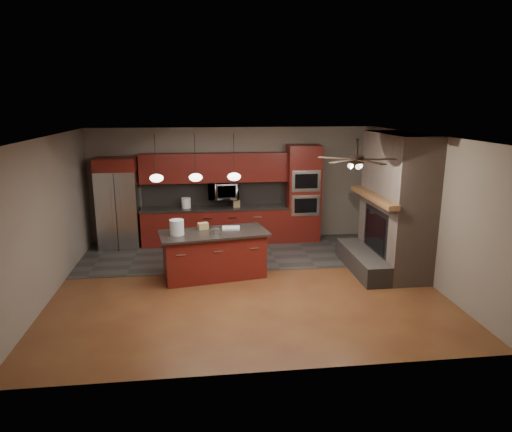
{
  "coord_description": "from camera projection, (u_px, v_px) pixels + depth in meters",
  "views": [
    {
      "loc": [
        -0.78,
        -8.17,
        3.38
      ],
      "look_at": [
        0.27,
        0.6,
        1.18
      ],
      "focal_mm": 32.0,
      "sensor_mm": 36.0,
      "label": 1
    }
  ],
  "objects": [
    {
      "name": "oven_tower",
      "position": [
        303.0,
        193.0,
        11.28
      ],
      "size": [
        0.8,
        0.63,
        2.38
      ],
      "color": "#611511",
      "rests_on": "ground"
    },
    {
      "name": "ceiling_fan",
      "position": [
        357.0,
        159.0,
        7.62
      ],
      "size": [
        1.27,
        1.33,
        0.41
      ],
      "color": "black",
      "rests_on": "ceiling"
    },
    {
      "name": "fireplace_column",
      "position": [
        393.0,
        209.0,
        9.2
      ],
      "size": [
        1.3,
        2.1,
        2.8
      ],
      "color": "#786356",
      "rests_on": "ground"
    },
    {
      "name": "ground",
      "position": [
        246.0,
        283.0,
        8.78
      ],
      "size": [
        7.0,
        7.0,
        0.0
      ],
      "primitive_type": "plane",
      "color": "brown",
      "rests_on": "ground"
    },
    {
      "name": "cardboard_box",
      "position": [
        203.0,
        226.0,
        9.1
      ],
      "size": [
        0.23,
        0.2,
        0.13
      ],
      "primitive_type": "cube",
      "rotation": [
        0.0,
        0.0,
        0.32
      ],
      "color": "#A28A54",
      "rests_on": "kitchen_island"
    },
    {
      "name": "microwave",
      "position": [
        223.0,
        190.0,
        11.08
      ],
      "size": [
        0.73,
        0.41,
        0.5
      ],
      "primitive_type": "imported",
      "color": "silver",
      "rests_on": "back_cabinetry"
    },
    {
      "name": "paint_can",
      "position": [
        215.0,
        232.0,
        8.73
      ],
      "size": [
        0.18,
        0.18,
        0.11
      ],
      "primitive_type": "cylinder",
      "rotation": [
        0.0,
        0.0,
        -0.15
      ],
      "color": "#A7A8AC",
      "rests_on": "kitchen_island"
    },
    {
      "name": "pendant_right",
      "position": [
        234.0,
        176.0,
        8.96
      ],
      "size": [
        0.26,
        0.26,
        0.92
      ],
      "color": "black",
      "rests_on": "ceiling"
    },
    {
      "name": "ceiling",
      "position": [
        245.0,
        136.0,
        8.1
      ],
      "size": [
        7.0,
        6.0,
        0.02
      ],
      "primitive_type": "cube",
      "color": "white",
      "rests_on": "back_wall"
    },
    {
      "name": "slate_tile_patch",
      "position": [
        238.0,
        253.0,
        10.51
      ],
      "size": [
        7.0,
        2.4,
        0.01
      ],
      "primitive_type": "cube",
      "color": "#373431",
      "rests_on": "ground"
    },
    {
      "name": "pendant_left",
      "position": [
        157.0,
        178.0,
        8.78
      ],
      "size": [
        0.26,
        0.26,
        0.92
      ],
      "color": "black",
      "rests_on": "ceiling"
    },
    {
      "name": "back_wall",
      "position": [
        234.0,
        184.0,
        11.33
      ],
      "size": [
        7.0,
        0.02,
        2.8
      ],
      "primitive_type": "cube",
      "color": "#74695D",
      "rests_on": "ground"
    },
    {
      "name": "paint_tray",
      "position": [
        231.0,
        228.0,
        9.13
      ],
      "size": [
        0.36,
        0.27,
        0.03
      ],
      "primitive_type": "cube",
      "rotation": [
        0.0,
        0.0,
        -0.08
      ],
      "color": "silver",
      "rests_on": "kitchen_island"
    },
    {
      "name": "counter_bucket",
      "position": [
        186.0,
        203.0,
        10.99
      ],
      "size": [
        0.26,
        0.26,
        0.25
      ],
      "primitive_type": "cylinder",
      "rotation": [
        0.0,
        0.0,
        -0.2
      ],
      "color": "white",
      "rests_on": "back_cabinetry"
    },
    {
      "name": "counter_box",
      "position": [
        236.0,
        203.0,
        11.1
      ],
      "size": [
        0.17,
        0.13,
        0.18
      ],
      "primitive_type": "cube",
      "rotation": [
        0.0,
        0.0,
        0.05
      ],
      "color": "olive",
      "rests_on": "back_cabinetry"
    },
    {
      "name": "pendant_center",
      "position": [
        196.0,
        177.0,
        8.87
      ],
      "size": [
        0.26,
        0.26,
        0.92
      ],
      "color": "black",
      "rests_on": "ceiling"
    },
    {
      "name": "right_wall",
      "position": [
        425.0,
        207.0,
        8.84
      ],
      "size": [
        0.02,
        6.0,
        2.8
      ],
      "primitive_type": "cube",
      "color": "#74695D",
      "rests_on": "ground"
    },
    {
      "name": "kitchen_island",
      "position": [
        214.0,
        254.0,
        9.01
      ],
      "size": [
        2.22,
        1.29,
        0.92
      ],
      "rotation": [
        0.0,
        0.0,
        0.17
      ],
      "color": "#611511",
      "rests_on": "ground"
    },
    {
      "name": "left_wall",
      "position": [
        48.0,
        218.0,
        8.03
      ],
      "size": [
        0.02,
        6.0,
        2.8
      ],
      "primitive_type": "cube",
      "color": "#74695D",
      "rests_on": "ground"
    },
    {
      "name": "refrigerator",
      "position": [
        118.0,
        203.0,
        10.72
      ],
      "size": [
        0.92,
        0.75,
        2.15
      ],
      "color": "silver",
      "rests_on": "ground"
    },
    {
      "name": "white_bucket",
      "position": [
        177.0,
        227.0,
        8.69
      ],
      "size": [
        0.36,
        0.36,
        0.29
      ],
      "primitive_type": "cylinder",
      "rotation": [
        0.0,
        0.0,
        0.43
      ],
      "color": "silver",
      "rests_on": "kitchen_island"
    },
    {
      "name": "back_cabinetry",
      "position": [
        215.0,
        207.0,
        11.15
      ],
      "size": [
        3.59,
        0.64,
        2.2
      ],
      "color": "#611511",
      "rests_on": "ground"
    }
  ]
}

